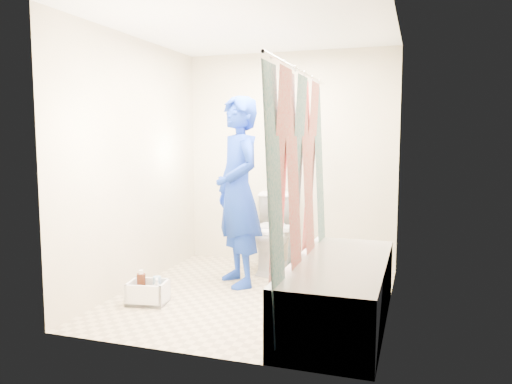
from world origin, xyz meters
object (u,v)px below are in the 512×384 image
(plumber, at_px, (238,192))
(cleaning_caddy, at_px, (149,293))
(bathtub, at_px, (339,290))
(toilet, at_px, (274,232))

(plumber, relative_size, cleaning_caddy, 5.01)
(bathtub, bearing_deg, cleaning_caddy, -178.16)
(plumber, distance_m, cleaning_caddy, 1.27)
(bathtub, relative_size, plumber, 0.95)
(bathtub, distance_m, plumber, 1.49)
(bathtub, bearing_deg, plumber, 146.12)
(plumber, height_order, cleaning_caddy, plumber)
(bathtub, height_order, plumber, plumber)
(toilet, xyz_separation_m, plumber, (-0.18, -0.64, 0.51))
(bathtub, distance_m, toilet, 1.68)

